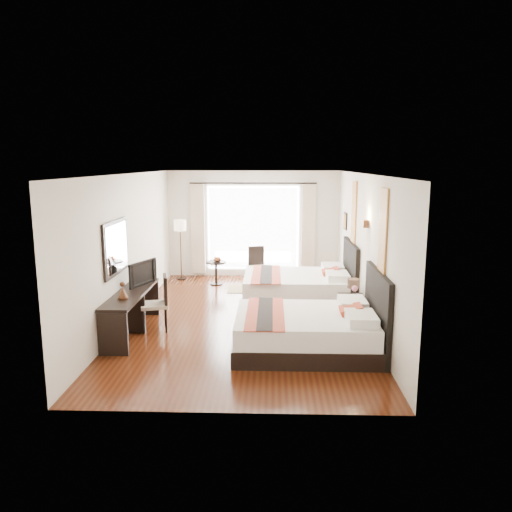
{
  "coord_description": "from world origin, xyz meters",
  "views": [
    {
      "loc": [
        0.51,
        -9.36,
        3.01
      ],
      "look_at": [
        0.19,
        0.36,
        1.18
      ],
      "focal_mm": 35.0,
      "sensor_mm": 36.0,
      "label": 1
    }
  ],
  "objects_px": {
    "nightstand": "(352,311)",
    "floor_lamp": "(180,229)",
    "console_desk": "(132,312)",
    "side_table": "(216,273)",
    "window_chair": "(258,273)",
    "table_lamp": "(353,285)",
    "vase": "(354,298)",
    "desk_chair": "(156,313)",
    "bed_near": "(311,330)",
    "fruit_bowl": "(217,260)",
    "bed_far": "(301,287)",
    "television": "(139,273)"
  },
  "relations": [
    {
      "from": "nightstand",
      "to": "fruit_bowl",
      "type": "distance_m",
      "value": 4.23
    },
    {
      "from": "table_lamp",
      "to": "side_table",
      "type": "xyz_separation_m",
      "value": [
        -2.93,
        2.95,
        -0.45
      ]
    },
    {
      "from": "nightstand",
      "to": "console_desk",
      "type": "relative_size",
      "value": 0.26
    },
    {
      "from": "bed_far",
      "to": "vase",
      "type": "xyz_separation_m",
      "value": [
        0.88,
        -1.71,
        0.23
      ]
    },
    {
      "from": "floor_lamp",
      "to": "table_lamp",
      "type": "bearing_deg",
      "value": -41.76
    },
    {
      "from": "table_lamp",
      "to": "vase",
      "type": "relative_size",
      "value": 2.61
    },
    {
      "from": "desk_chair",
      "to": "window_chair",
      "type": "height_order",
      "value": "desk_chair"
    },
    {
      "from": "console_desk",
      "to": "television",
      "type": "bearing_deg",
      "value": 87.92
    },
    {
      "from": "table_lamp",
      "to": "vase",
      "type": "height_order",
      "value": "table_lamp"
    },
    {
      "from": "table_lamp",
      "to": "floor_lamp",
      "type": "relative_size",
      "value": 0.23
    },
    {
      "from": "television",
      "to": "fruit_bowl",
      "type": "bearing_deg",
      "value": 2.58
    },
    {
      "from": "nightstand",
      "to": "floor_lamp",
      "type": "relative_size",
      "value": 0.37
    },
    {
      "from": "table_lamp",
      "to": "console_desk",
      "type": "xyz_separation_m",
      "value": [
        -4.03,
        -0.69,
        -0.37
      ]
    },
    {
      "from": "desk_chair",
      "to": "side_table",
      "type": "relative_size",
      "value": 1.72
    },
    {
      "from": "vase",
      "to": "window_chair",
      "type": "bearing_deg",
      "value": 119.18
    },
    {
      "from": "nightstand",
      "to": "floor_lamp",
      "type": "xyz_separation_m",
      "value": [
        -3.86,
        3.63,
        1.04
      ]
    },
    {
      "from": "nightstand",
      "to": "side_table",
      "type": "xyz_separation_m",
      "value": [
        -2.89,
        3.1,
        0.01
      ]
    },
    {
      "from": "vase",
      "to": "window_chair",
      "type": "height_order",
      "value": "window_chair"
    },
    {
      "from": "table_lamp",
      "to": "vase",
      "type": "bearing_deg",
      "value": -94.26
    },
    {
      "from": "nightstand",
      "to": "side_table",
      "type": "bearing_deg",
      "value": 133.02
    },
    {
      "from": "console_desk",
      "to": "floor_lamp",
      "type": "bearing_deg",
      "value": 88.2
    },
    {
      "from": "television",
      "to": "window_chair",
      "type": "bearing_deg",
      "value": -11.41
    },
    {
      "from": "bed_near",
      "to": "desk_chair",
      "type": "height_order",
      "value": "bed_near"
    },
    {
      "from": "bed_far",
      "to": "nightstand",
      "type": "distance_m",
      "value": 1.79
    },
    {
      "from": "vase",
      "to": "desk_chair",
      "type": "distance_m",
      "value": 3.63
    },
    {
      "from": "bed_near",
      "to": "nightstand",
      "type": "height_order",
      "value": "bed_near"
    },
    {
      "from": "floor_lamp",
      "to": "side_table",
      "type": "bearing_deg",
      "value": -28.62
    },
    {
      "from": "vase",
      "to": "side_table",
      "type": "distance_m",
      "value": 4.37
    },
    {
      "from": "nightstand",
      "to": "table_lamp",
      "type": "height_order",
      "value": "table_lamp"
    },
    {
      "from": "fruit_bowl",
      "to": "bed_far",
      "type": "bearing_deg",
      "value": -37.73
    },
    {
      "from": "bed_near",
      "to": "vase",
      "type": "xyz_separation_m",
      "value": [
        0.87,
        1.11,
        0.23
      ]
    },
    {
      "from": "bed_far",
      "to": "desk_chair",
      "type": "distance_m",
      "value": 3.34
    },
    {
      "from": "table_lamp",
      "to": "floor_lamp",
      "type": "distance_m",
      "value": 5.25
    },
    {
      "from": "desk_chair",
      "to": "nightstand",
      "type": "bearing_deg",
      "value": 171.54
    },
    {
      "from": "floor_lamp",
      "to": "fruit_bowl",
      "type": "bearing_deg",
      "value": -27.88
    },
    {
      "from": "console_desk",
      "to": "floor_lamp",
      "type": "relative_size",
      "value": 1.41
    },
    {
      "from": "nightstand",
      "to": "television",
      "type": "height_order",
      "value": "television"
    },
    {
      "from": "nightstand",
      "to": "desk_chair",
      "type": "height_order",
      "value": "desk_chair"
    },
    {
      "from": "bed_far",
      "to": "console_desk",
      "type": "xyz_separation_m",
      "value": [
        -3.12,
        -2.11,
        0.03
      ]
    },
    {
      "from": "bed_far",
      "to": "floor_lamp",
      "type": "bearing_deg",
      "value": 145.34
    },
    {
      "from": "nightstand",
      "to": "window_chair",
      "type": "relative_size",
      "value": 0.62
    },
    {
      "from": "table_lamp",
      "to": "fruit_bowl",
      "type": "distance_m",
      "value": 4.13
    },
    {
      "from": "console_desk",
      "to": "desk_chair",
      "type": "xyz_separation_m",
      "value": [
        0.39,
        0.18,
        -0.07
      ]
    },
    {
      "from": "desk_chair",
      "to": "floor_lamp",
      "type": "relative_size",
      "value": 0.65
    },
    {
      "from": "desk_chair",
      "to": "window_chair",
      "type": "xyz_separation_m",
      "value": [
        1.76,
        3.54,
        -0.02
      ]
    },
    {
      "from": "fruit_bowl",
      "to": "window_chair",
      "type": "distance_m",
      "value": 1.06
    },
    {
      "from": "table_lamp",
      "to": "bed_far",
      "type": "bearing_deg",
      "value": 122.71
    },
    {
      "from": "console_desk",
      "to": "side_table",
      "type": "bearing_deg",
      "value": 73.17
    },
    {
      "from": "bed_near",
      "to": "television",
      "type": "relative_size",
      "value": 2.94
    },
    {
      "from": "bed_far",
      "to": "television",
      "type": "height_order",
      "value": "bed_far"
    }
  ]
}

